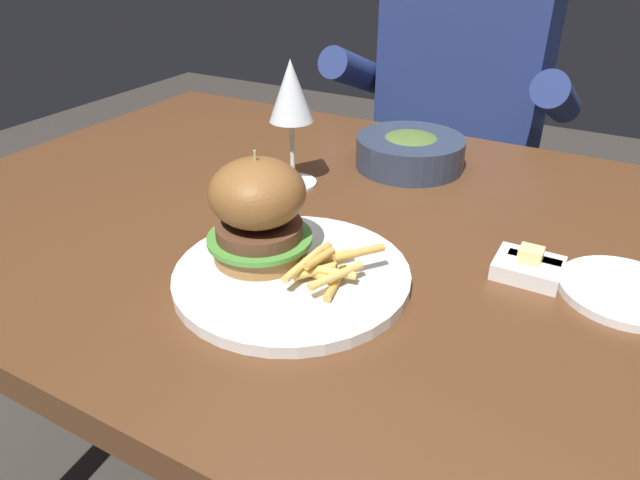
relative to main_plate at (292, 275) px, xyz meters
name	(u,v)px	position (x,y,z in m)	size (l,w,h in m)	color
dining_table	(374,282)	(0.03, 0.16, -0.09)	(1.36, 0.84, 0.74)	#56331C
main_plate	(292,275)	(0.00, 0.00, 0.00)	(0.27, 0.27, 0.01)	white
burger_sandwich	(258,210)	(-0.05, 0.01, 0.07)	(0.12, 0.12, 0.13)	#9E6B38
fries_pile	(324,266)	(0.04, 0.01, 0.02)	(0.10, 0.10, 0.04)	gold
wine_glass	(291,96)	(-0.14, 0.23, 0.13)	(0.07, 0.07, 0.19)	silver
bread_plate	(625,292)	(0.34, 0.15, 0.00)	(0.14, 0.14, 0.01)	white
table_knife	(579,273)	(0.29, 0.15, 0.01)	(0.20, 0.02, 0.01)	silver
butter_dish	(528,267)	(0.23, 0.14, 0.00)	(0.07, 0.06, 0.04)	white
soup_bowl	(410,151)	(-0.01, 0.39, 0.02)	(0.18, 0.18, 0.06)	#2D384C
diner_person	(453,166)	(-0.06, 0.86, -0.18)	(0.51, 0.36, 1.18)	#282833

